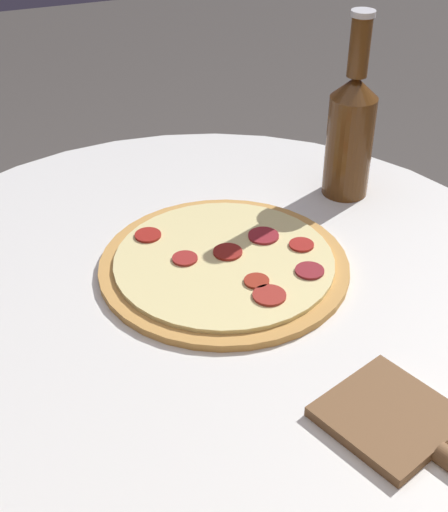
% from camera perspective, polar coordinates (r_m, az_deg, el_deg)
% --- Properties ---
extents(table, '(0.93, 0.93, 0.70)m').
position_cam_1_polar(table, '(1.02, -1.49, -9.41)').
color(table, silver).
rests_on(table, ground_plane).
extents(pizza, '(0.33, 0.33, 0.02)m').
position_cam_1_polar(pizza, '(0.95, 0.04, -0.61)').
color(pizza, '#C68E47').
rests_on(pizza, table).
extents(beer_bottle, '(0.07, 0.07, 0.28)m').
position_cam_1_polar(beer_bottle, '(1.10, 10.09, 9.91)').
color(beer_bottle, '#563314').
rests_on(beer_bottle, table).
extents(pizza_paddle, '(0.16, 0.28, 0.02)m').
position_cam_1_polar(pizza_paddle, '(0.75, 15.55, -13.97)').
color(pizza_paddle, brown).
rests_on(pizza_paddle, table).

